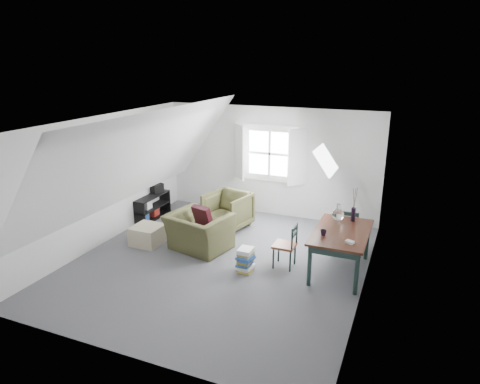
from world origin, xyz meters
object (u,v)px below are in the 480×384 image
at_px(armchair_near, 200,249).
at_px(dining_chair_near, 286,245).
at_px(media_shelf, 151,208).
at_px(dining_chair_far, 349,229).
at_px(ottoman, 148,235).
at_px(dining_table, 341,237).
at_px(magazine_stack, 246,260).
at_px(armchair_far, 228,227).

xyz_separation_m(armchair_near, dining_chair_near, (1.75, -0.06, 0.42)).
bearing_deg(dining_chair_near, media_shelf, -92.71).
height_order(dining_chair_far, dining_chair_near, dining_chair_far).
bearing_deg(ottoman, dining_chair_far, 18.56).
bearing_deg(dining_chair_near, dining_table, 116.32).
height_order(armchair_near, dining_chair_far, dining_chair_far).
height_order(armchair_near, magazine_stack, magazine_stack).
xyz_separation_m(ottoman, dining_chair_near, (2.81, 0.11, 0.23)).
distance_m(armchair_near, dining_chair_far, 2.89).
bearing_deg(armchair_near, dining_table, -164.65).
bearing_deg(media_shelf, dining_chair_near, -12.88).
relative_size(dining_chair_far, dining_chair_near, 1.02).
xyz_separation_m(armchair_near, ottoman, (-1.06, -0.17, 0.19)).
height_order(ottoman, dining_table, dining_table).
distance_m(dining_table, media_shelf, 4.55).
bearing_deg(ottoman, dining_chair_near, 2.24).
relative_size(dining_chair_far, magazine_stack, 2.00).
bearing_deg(dining_chair_near, armchair_near, -77.48).
bearing_deg(magazine_stack, armchair_far, 122.89).
bearing_deg(armchair_far, media_shelf, -161.68).
height_order(ottoman, magazine_stack, magazine_stack).
relative_size(armchair_far, dining_table, 0.58).
xyz_separation_m(armchair_far, magazine_stack, (1.09, -1.69, 0.20)).
relative_size(armchair_near, magazine_stack, 2.68).
bearing_deg(dining_table, magazine_stack, -153.66).
distance_m(armchair_far, dining_chair_far, 2.63).
bearing_deg(dining_chair_far, media_shelf, 3.41).
distance_m(dining_chair_near, magazine_stack, 0.76).
distance_m(dining_table, dining_chair_far, 0.97).
distance_m(armchair_near, ottoman, 1.09).
relative_size(armchair_near, armchair_far, 1.27).
xyz_separation_m(dining_chair_far, magazine_stack, (-1.50, -1.55, -0.22)).
distance_m(dining_chair_far, dining_chair_near, 1.45).
relative_size(dining_chair_far, media_shelf, 0.77).
bearing_deg(media_shelf, armchair_near, -25.70).
xyz_separation_m(ottoman, dining_chair_far, (3.71, 1.24, 0.24)).
bearing_deg(dining_chair_far, magazine_stack, 48.97).
bearing_deg(armchair_far, ottoman, -115.91).
bearing_deg(magazine_stack, dining_table, 21.98).
relative_size(armchair_far, media_shelf, 0.81).
height_order(dining_chair_near, media_shelf, dining_chair_near).
bearing_deg(armchair_far, dining_chair_far, 9.98).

